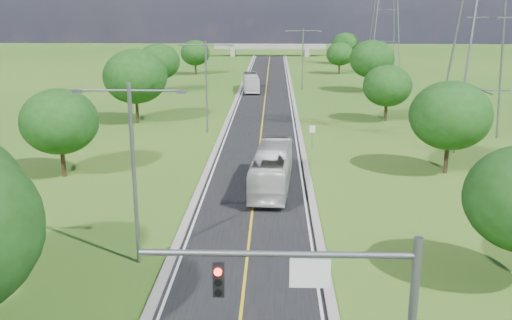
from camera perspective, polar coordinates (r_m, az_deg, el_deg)
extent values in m
plane|color=#275718|center=(78.11, 0.79, 5.15)|extent=(260.00, 260.00, 0.00)
cube|color=black|center=(84.02, 0.87, 5.90)|extent=(8.00, 150.00, 0.06)
cube|color=gray|center=(84.19, -2.03, 5.96)|extent=(0.50, 150.00, 0.22)
cube|color=gray|center=(84.04, 3.79, 5.92)|extent=(0.50, 150.00, 0.22)
cylinder|color=slate|center=(17.46, 2.15, -9.37)|extent=(8.40, 0.20, 0.20)
cube|color=black|center=(17.93, -3.77, -11.89)|extent=(0.35, 0.28, 1.05)
cylinder|color=#FF140C|center=(17.63, -3.84, -11.12)|extent=(0.24, 0.06, 0.24)
cube|color=white|center=(17.75, 5.42, -11.14)|extent=(1.25, 0.06, 1.00)
cylinder|color=slate|center=(56.43, 5.64, 2.31)|extent=(0.08, 0.08, 2.40)
cube|color=white|center=(56.22, 5.66, 3.10)|extent=(0.55, 0.04, 0.70)
cube|color=gray|center=(157.80, -2.31, 10.70)|extent=(1.20, 3.00, 2.00)
cube|color=gray|center=(157.61, 5.09, 10.65)|extent=(1.20, 3.00, 2.00)
cube|color=gray|center=(157.26, 1.39, 11.28)|extent=(30.00, 3.00, 1.20)
cylinder|color=slate|center=(31.11, -12.10, -1.60)|extent=(0.22, 0.22, 10.00)
cylinder|color=slate|center=(30.49, -15.16, 6.74)|extent=(2.80, 0.12, 0.12)
cylinder|color=slate|center=(29.80, -9.96, 6.85)|extent=(2.80, 0.12, 0.12)
cube|color=slate|center=(30.90, -17.47, 6.59)|extent=(0.50, 0.25, 0.18)
cube|color=slate|center=(29.57, -7.47, 6.79)|extent=(0.50, 0.25, 0.18)
cylinder|color=slate|center=(62.93, -4.98, 7.21)|extent=(0.22, 0.22, 10.00)
cylinder|color=slate|center=(62.63, -6.38, 11.37)|extent=(2.80, 0.12, 0.12)
cylinder|color=slate|center=(62.30, -3.78, 11.41)|extent=(2.80, 0.12, 0.12)
cube|color=slate|center=(62.83, -7.57, 11.30)|extent=(0.50, 0.25, 0.18)
cube|color=slate|center=(62.19, -2.56, 11.37)|extent=(0.50, 0.25, 0.18)
cylinder|color=slate|center=(95.37, 4.68, 10.00)|extent=(0.22, 0.22, 10.00)
cylinder|color=slate|center=(95.00, 3.88, 12.77)|extent=(2.80, 0.12, 0.12)
cylinder|color=slate|center=(95.13, 5.61, 12.74)|extent=(2.80, 0.12, 0.12)
cube|color=slate|center=(94.97, 3.08, 12.75)|extent=(0.50, 0.25, 0.18)
cube|color=slate|center=(95.22, 6.41, 12.69)|extent=(0.50, 0.25, 0.18)
cylinder|color=black|center=(49.75, -18.74, -0.06)|extent=(0.36, 0.36, 2.70)
ellipsoid|color=#183B10|center=(49.02, -19.07, 3.67)|extent=(6.30, 6.30, 5.36)
cylinder|color=black|center=(69.94, -11.80, 4.96)|extent=(0.36, 0.36, 3.24)
ellipsoid|color=#183B10|center=(69.35, -11.98, 8.18)|extent=(7.56, 7.56, 6.43)
cylinder|color=black|center=(93.54, -9.59, 7.53)|extent=(0.36, 0.36, 2.88)
ellipsoid|color=#183B10|center=(93.14, -9.69, 9.68)|extent=(6.72, 6.72, 5.71)
cylinder|color=black|center=(116.64, -6.06, 9.10)|extent=(0.36, 0.36, 2.52)
ellipsoid|color=#183B10|center=(116.35, -6.10, 10.60)|extent=(5.88, 5.88, 5.00)
cylinder|color=black|center=(50.61, 18.51, 0.33)|extent=(0.36, 0.36, 2.88)
ellipsoid|color=#183B10|center=(49.86, 18.86, 4.23)|extent=(6.72, 6.72, 5.71)
cylinder|color=black|center=(71.30, 12.85, 4.80)|extent=(0.36, 0.36, 2.52)
ellipsoid|color=#183B10|center=(70.81, 13.00, 7.25)|extent=(5.88, 5.88, 5.00)
cylinder|color=black|center=(94.95, 11.40, 7.61)|extent=(0.36, 0.36, 3.06)
ellipsoid|color=#183B10|center=(94.53, 11.52, 9.86)|extent=(7.14, 7.14, 6.07)
cylinder|color=black|center=(118.26, 8.32, 9.06)|extent=(0.36, 0.36, 2.34)
ellipsoid|color=#183B10|center=(117.99, 8.37, 10.44)|extent=(5.46, 5.46, 4.64)
cylinder|color=black|center=(138.41, 8.89, 10.02)|extent=(0.36, 0.36, 2.70)
ellipsoid|color=#183B10|center=(138.15, 8.95, 11.38)|extent=(6.30, 6.30, 5.36)
imported|color=silver|center=(43.85, 1.61, -0.89)|extent=(3.40, 11.32, 3.11)
imported|color=white|center=(93.81, -0.52, 7.77)|extent=(3.17, 10.15, 2.78)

